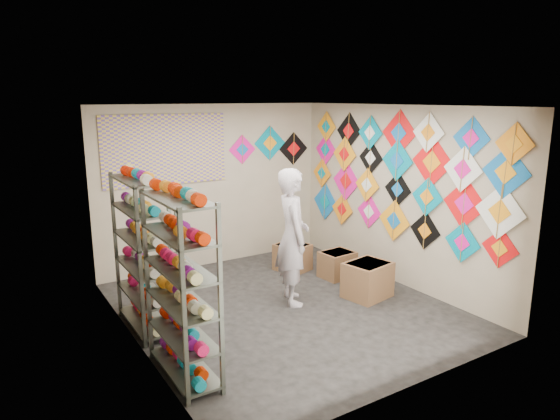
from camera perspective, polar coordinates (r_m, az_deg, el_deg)
ground at (r=6.93m, az=0.63°, el=-11.11°), size 4.50×4.50×0.00m
room_walls at (r=6.44m, az=0.66°, el=2.38°), size 4.50×4.50×4.50m
shelf_rack_front at (r=5.12m, az=-11.21°, el=-8.76°), size 0.40×1.10×1.90m
shelf_rack_back at (r=6.29m, az=-15.49°, el=-4.88°), size 0.40×1.10×1.90m
string_spools at (r=5.67m, az=-13.63°, el=-5.72°), size 0.12×2.36×0.12m
kite_wall_display at (r=7.66m, az=13.36°, el=3.70°), size 0.05×4.22×2.03m
back_wall_kites at (r=8.88m, az=-0.94°, el=7.24°), size 1.61×0.02×0.74m
poster at (r=8.04m, az=-12.92°, el=6.71°), size 2.00×0.01×1.10m
shopkeeper at (r=6.82m, az=1.44°, el=-3.07°), size 0.98×0.89×1.89m
carton_a at (r=7.31m, az=9.97°, el=-7.86°), size 0.70×0.62×0.51m
carton_b at (r=8.02m, az=6.56°, el=-6.20°), size 0.54×0.45×0.41m
carton_c at (r=8.29m, az=1.44°, el=-5.40°), size 0.58×0.61×0.44m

